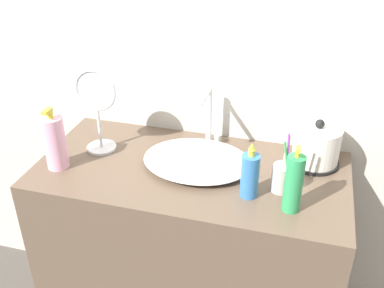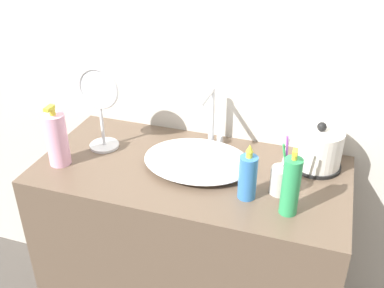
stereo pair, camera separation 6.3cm
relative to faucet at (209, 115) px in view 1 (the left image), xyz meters
The scene contains 10 objects.
wall_back 0.32m from the faucet, 100.99° to the left, with size 6.00×0.04×2.60m.
vanity_counter 0.59m from the faucet, 96.56° to the right, with size 1.07×0.52×0.87m.
sink_basin 0.18m from the faucet, 91.71° to the right, with size 0.38×0.30×0.05m.
faucet is the anchor object (origin of this frame).
electric_kettle 0.39m from the faucet, ahead, with size 0.17×0.17×0.17m.
toothbrush_cup 0.37m from the faucet, 36.74° to the right, with size 0.07×0.07×0.21m.
lotion_bottle 0.45m from the faucet, 43.29° to the right, with size 0.05×0.05×0.22m.
shampoo_bottle 0.55m from the faucet, 148.78° to the right, with size 0.07×0.07×0.22m.
mouthwash_bottle 0.34m from the faucet, 54.38° to the right, with size 0.06×0.06×0.19m.
vanity_mirror 0.40m from the faucet, 160.63° to the right, with size 0.16×0.11×0.31m.
Camera 1 is at (0.35, -0.99, 1.72)m, focal length 42.00 mm.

